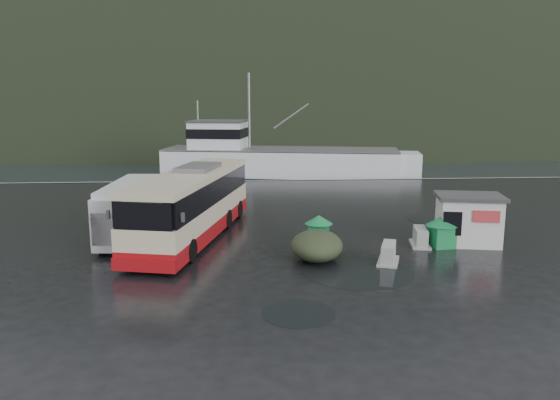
{
  "coord_description": "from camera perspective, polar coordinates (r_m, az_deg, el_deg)",
  "views": [
    {
      "loc": [
        -1.73,
        -24.8,
        6.88
      ],
      "look_at": [
        0.18,
        2.37,
        1.7
      ],
      "focal_mm": 35.0,
      "sensor_mm": 36.0,
      "label": 1
    }
  ],
  "objects": [
    {
      "name": "dome_tent",
      "position": [
        23.63,
        3.84,
        -6.19
      ],
      "size": [
        2.63,
        3.39,
        1.22
      ],
      "primitive_type": null,
      "rotation": [
        0.0,
        0.0,
        -0.14
      ],
      "color": "#2E3721",
      "rests_on": "ground"
    },
    {
      "name": "headland",
      "position": [
        275.14,
        -1.6,
        9.34
      ],
      "size": [
        780.0,
        540.0,
        570.0
      ],
      "primitive_type": "ellipsoid",
      "color": "black",
      "rests_on": "ground"
    },
    {
      "name": "coach_bus",
      "position": [
        27.52,
        -9.0,
        -3.85
      ],
      "size": [
        5.83,
        12.79,
        3.51
      ],
      "primitive_type": null,
      "rotation": [
        0.0,
        0.0,
        -0.23
      ],
      "color": "beige",
      "rests_on": "ground"
    },
    {
      "name": "fishing_trawler",
      "position": [
        52.76,
        0.06,
        3.28
      ],
      "size": [
        26.86,
        10.68,
        10.5
      ],
      "primitive_type": null,
      "rotation": [
        0.0,
        0.0,
        -0.19
      ],
      "color": "silver",
      "rests_on": "ground"
    },
    {
      "name": "ticket_kiosk",
      "position": [
        27.48,
        18.93,
        -4.33
      ],
      "size": [
        3.41,
        2.83,
        2.36
      ],
      "primitive_type": null,
      "rotation": [
        0.0,
        0.0,
        -0.19
      ],
      "color": "silver",
      "rests_on": "ground"
    },
    {
      "name": "quay_edge",
      "position": [
        45.36,
        -1.79,
        2.04
      ],
      "size": [
        160.0,
        0.6,
        1.5
      ],
      "primitive_type": "cube",
      "color": "#999993",
      "rests_on": "ground"
    },
    {
      "name": "waste_bin_left",
      "position": [
        26.29,
        4.05,
        -4.44
      ],
      "size": [
        1.18,
        1.18,
        1.34
      ],
      "primitive_type": null,
      "rotation": [
        0.0,
        0.0,
        -0.26
      ],
      "color": "#15793D",
      "rests_on": "ground"
    },
    {
      "name": "jersey_barrier_a",
      "position": [
        23.56,
        11.22,
        -6.43
      ],
      "size": [
        1.33,
        1.83,
        0.83
      ],
      "primitive_type": null,
      "rotation": [
        0.0,
        0.0,
        -0.34
      ],
      "color": "#999993",
      "rests_on": "ground"
    },
    {
      "name": "ground",
      "position": [
        25.8,
        -0.03,
        -4.7
      ],
      "size": [
        160.0,
        160.0,
        0.0
      ],
      "primitive_type": "plane",
      "color": "black",
      "rests_on": "ground"
    },
    {
      "name": "harbor_water",
      "position": [
        134.99,
        -3.32,
        7.83
      ],
      "size": [
        300.0,
        180.0,
        0.02
      ],
      "primitive_type": "cube",
      "color": "black",
      "rests_on": "ground"
    },
    {
      "name": "jersey_barrier_b",
      "position": [
        26.51,
        14.41,
        -4.63
      ],
      "size": [
        1.13,
        1.8,
        0.84
      ],
      "primitive_type": null,
      "rotation": [
        0.0,
        0.0,
        -0.18
      ],
      "color": "#999993",
      "rests_on": "ground"
    },
    {
      "name": "puddles",
      "position": [
        23.77,
        9.8,
        -6.21
      ],
      "size": [
        11.63,
        15.79,
        0.01
      ],
      "color": "black",
      "rests_on": "ground"
    },
    {
      "name": "waste_bin_right",
      "position": [
        26.54,
        16.44,
        -4.71
      ],
      "size": [
        1.22,
        1.22,
        1.47
      ],
      "primitive_type": null,
      "rotation": [
        0.0,
        0.0,
        0.17
      ],
      "color": "#15793D",
      "rests_on": "ground"
    },
    {
      "name": "white_van",
      "position": [
        27.81,
        -14.8,
        -3.93
      ],
      "size": [
        2.71,
        6.86,
        2.82
      ],
      "primitive_type": null,
      "rotation": [
        0.0,
        0.0,
        -0.06
      ],
      "color": "silver",
      "rests_on": "ground"
    }
  ]
}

